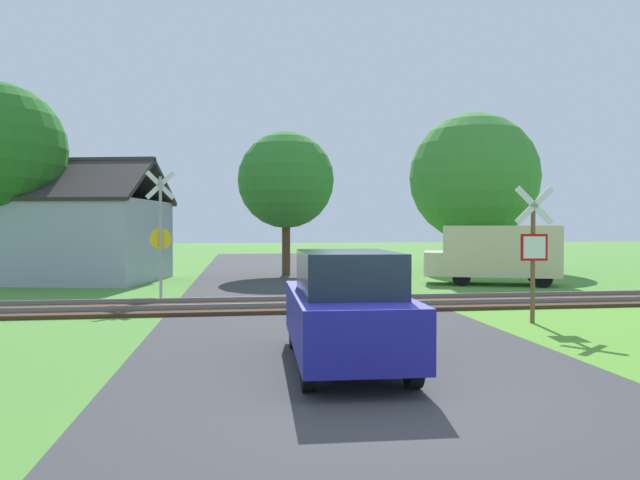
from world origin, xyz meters
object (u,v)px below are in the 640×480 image
stop_sign_near (533,247)px  mail_truck (495,252)px  tree_center (286,180)px  parked_car (346,308)px  house (75,237)px  tree_far (474,178)px  crossing_sign_far (161,229)px

stop_sign_near → mail_truck: bearing=-102.9°
stop_sign_near → tree_center: tree_center is taller
tree_center → parked_car: tree_center is taller
house → tree_far: 19.66m
crossing_sign_far → tree_far: tree_far is taller
stop_sign_near → parked_car: (-4.90, -3.31, -0.81)m
crossing_sign_far → tree_center: size_ratio=0.59×
tree_far → mail_truck: tree_far is taller
house → tree_center: (8.70, 1.93, 2.55)m
crossing_sign_far → tree_center: (4.47, 8.44, 2.22)m
stop_sign_near → mail_truck: 9.08m
stop_sign_near → parked_car: size_ratio=0.76×
house → mail_truck: house is taller
tree_far → crossing_sign_far: bearing=-142.8°
tree_far → tree_center: tree_far is taller
tree_far → parked_car: 23.10m
stop_sign_near → mail_truck: size_ratio=0.59×
crossing_sign_far → house: (-4.23, 6.51, -0.33)m
tree_far → parked_car: size_ratio=2.03×
tree_far → house: bearing=-166.3°
house → mail_truck: bearing=-0.3°
stop_sign_near → house: 17.91m
stop_sign_near → parked_car: 5.97m
stop_sign_near → parked_car: stop_sign_near is taller
crossing_sign_far → tree_far: size_ratio=0.47×
crossing_sign_far → parked_car: bearing=-77.4°
stop_sign_near → tree_center: bearing=-65.7°
mail_truck → parked_car: size_ratio=1.29×
stop_sign_near → tree_far: bearing=-102.0°
tree_far → tree_center: size_ratio=1.25×
crossing_sign_far → parked_car: crossing_sign_far is taller
tree_far → parked_car: (-10.66, -20.11, -3.95)m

